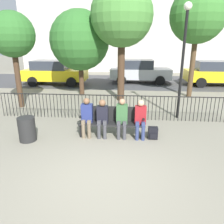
{
  "coord_description": "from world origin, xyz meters",
  "views": [
    {
      "loc": [
        0.54,
        -4.06,
        2.87
      ],
      "look_at": [
        0.0,
        2.25,
        0.8
      ],
      "focal_mm": 35.0,
      "sensor_mm": 36.0,
      "label": 1
    }
  ],
  "objects_px": {
    "park_bench": "(112,120)",
    "parked_car_1": "(217,73)",
    "tree_2": "(80,41)",
    "tree_3": "(122,16)",
    "seated_person_2": "(122,116)",
    "parked_car_2": "(139,71)",
    "lamp_post": "(184,46)",
    "trash_bin": "(27,129)",
    "seated_person_0": "(87,115)",
    "seated_person_3": "(140,117)",
    "tree_1": "(198,16)",
    "seated_person_1": "(102,116)",
    "parked_car_0": "(54,72)",
    "tree_0": "(12,35)",
    "backpack": "(153,133)"
  },
  "relations": [
    {
      "from": "park_bench",
      "to": "seated_person_0",
      "type": "relative_size",
      "value": 1.66
    },
    {
      "from": "seated_person_1",
      "to": "seated_person_2",
      "type": "relative_size",
      "value": 0.97
    },
    {
      "from": "parked_car_1",
      "to": "lamp_post",
      "type": "bearing_deg",
      "value": -119.35
    },
    {
      "from": "seated_person_1",
      "to": "parked_car_1",
      "type": "bearing_deg",
      "value": 53.54
    },
    {
      "from": "seated_person_2",
      "to": "lamp_post",
      "type": "distance_m",
      "value": 3.53
    },
    {
      "from": "backpack",
      "to": "parked_car_1",
      "type": "bearing_deg",
      "value": 60.69
    },
    {
      "from": "parked_car_1",
      "to": "trash_bin",
      "type": "xyz_separation_m",
      "value": [
        -8.76,
        -9.35,
        -0.47
      ]
    },
    {
      "from": "parked_car_0",
      "to": "trash_bin",
      "type": "xyz_separation_m",
      "value": [
        2.16,
        -8.81,
        -0.47
      ]
    },
    {
      "from": "lamp_post",
      "to": "parked_car_0",
      "type": "bearing_deg",
      "value": 138.2
    },
    {
      "from": "backpack",
      "to": "tree_1",
      "type": "bearing_deg",
      "value": 66.24
    },
    {
      "from": "tree_2",
      "to": "lamp_post",
      "type": "distance_m",
      "value": 5.74
    },
    {
      "from": "tree_2",
      "to": "parked_car_1",
      "type": "height_order",
      "value": "tree_2"
    },
    {
      "from": "seated_person_1",
      "to": "trash_bin",
      "type": "bearing_deg",
      "value": -167.59
    },
    {
      "from": "park_bench",
      "to": "parked_car_1",
      "type": "relative_size",
      "value": 0.49
    },
    {
      "from": "seated_person_3",
      "to": "seated_person_0",
      "type": "bearing_deg",
      "value": 179.96
    },
    {
      "from": "seated_person_2",
      "to": "tree_3",
      "type": "relative_size",
      "value": 0.23
    },
    {
      "from": "parked_car_0",
      "to": "tree_2",
      "type": "bearing_deg",
      "value": -48.5
    },
    {
      "from": "tree_1",
      "to": "parked_car_2",
      "type": "height_order",
      "value": "tree_1"
    },
    {
      "from": "seated_person_0",
      "to": "parked_car_1",
      "type": "bearing_deg",
      "value": 51.56
    },
    {
      "from": "seated_person_2",
      "to": "parked_car_2",
      "type": "distance_m",
      "value": 9.45
    },
    {
      "from": "park_bench",
      "to": "parked_car_2",
      "type": "bearing_deg",
      "value": 83.06
    },
    {
      "from": "seated_person_0",
      "to": "tree_3",
      "type": "xyz_separation_m",
      "value": [
        0.84,
        4.51,
        3.27
      ]
    },
    {
      "from": "lamp_post",
      "to": "seated_person_3",
      "type": "bearing_deg",
      "value": -127.39
    },
    {
      "from": "parked_car_0",
      "to": "backpack",
      "type": "bearing_deg",
      "value": -54.65
    },
    {
      "from": "tree_3",
      "to": "parked_car_2",
      "type": "distance_m",
      "value": 5.91
    },
    {
      "from": "parked_car_0",
      "to": "parked_car_2",
      "type": "distance_m",
      "value": 5.89
    },
    {
      "from": "seated_person_3",
      "to": "backpack",
      "type": "distance_m",
      "value": 0.63
    },
    {
      "from": "park_bench",
      "to": "tree_0",
      "type": "bearing_deg",
      "value": 147.56
    },
    {
      "from": "seated_person_3",
      "to": "tree_2",
      "type": "bearing_deg",
      "value": 118.83
    },
    {
      "from": "backpack",
      "to": "tree_0",
      "type": "distance_m",
      "value": 7.03
    },
    {
      "from": "backpack",
      "to": "tree_2",
      "type": "xyz_separation_m",
      "value": [
        -3.42,
        5.52,
        2.7
      ]
    },
    {
      "from": "parked_car_2",
      "to": "tree_1",
      "type": "bearing_deg",
      "value": -56.71
    },
    {
      "from": "tree_2",
      "to": "tree_3",
      "type": "xyz_separation_m",
      "value": [
        2.22,
        -0.98,
        1.08
      ]
    },
    {
      "from": "seated_person_3",
      "to": "tree_1",
      "type": "distance_m",
      "value": 7.04
    },
    {
      "from": "park_bench",
      "to": "parked_car_2",
      "type": "height_order",
      "value": "parked_car_2"
    },
    {
      "from": "lamp_post",
      "to": "seated_person_2",
      "type": "bearing_deg",
      "value": -136.25
    },
    {
      "from": "seated_person_0",
      "to": "seated_person_2",
      "type": "xyz_separation_m",
      "value": [
        1.08,
        0.0,
        -0.0
      ]
    },
    {
      "from": "tree_0",
      "to": "seated_person_3",
      "type": "bearing_deg",
      "value": -29.07
    },
    {
      "from": "seated_person_0",
      "to": "backpack",
      "type": "xyz_separation_m",
      "value": [
        2.04,
        -0.03,
        -0.5
      ]
    },
    {
      "from": "seated_person_0",
      "to": "seated_person_3",
      "type": "xyz_separation_m",
      "value": [
        1.65,
        -0.0,
        -0.01
      ]
    },
    {
      "from": "tree_0",
      "to": "trash_bin",
      "type": "relative_size",
      "value": 5.52
    },
    {
      "from": "lamp_post",
      "to": "trash_bin",
      "type": "height_order",
      "value": "lamp_post"
    },
    {
      "from": "seated_person_2",
      "to": "tree_2",
      "type": "xyz_separation_m",
      "value": [
        -2.46,
        5.49,
        2.2
      ]
    },
    {
      "from": "seated_person_0",
      "to": "tree_0",
      "type": "relative_size",
      "value": 0.3
    },
    {
      "from": "park_bench",
      "to": "backpack",
      "type": "bearing_deg",
      "value": -7.25
    },
    {
      "from": "seated_person_3",
      "to": "seated_person_1",
      "type": "bearing_deg",
      "value": -179.96
    },
    {
      "from": "tree_0",
      "to": "backpack",
      "type": "bearing_deg",
      "value": -27.57
    },
    {
      "from": "seated_person_3",
      "to": "parked_car_1",
      "type": "relative_size",
      "value": 0.29
    },
    {
      "from": "backpack",
      "to": "tree_3",
      "type": "relative_size",
      "value": 0.07
    },
    {
      "from": "seated_person_3",
      "to": "tree_0",
      "type": "height_order",
      "value": "tree_0"
    }
  ]
}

